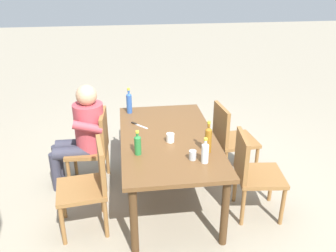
% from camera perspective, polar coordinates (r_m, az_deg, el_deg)
% --- Properties ---
extents(ground_plane, '(24.00, 24.00, 0.00)m').
position_cam_1_polar(ground_plane, '(3.96, 0.00, -11.15)').
color(ground_plane, gray).
extents(dining_table, '(1.71, 0.95, 0.72)m').
position_cam_1_polar(dining_table, '(3.63, 0.00, -2.90)').
color(dining_table, brown).
rests_on(dining_table, ground_plane).
extents(chair_far_right, '(0.47, 0.47, 0.87)m').
position_cam_1_polar(chair_far_right, '(4.02, -11.75, -2.96)').
color(chair_far_right, olive).
rests_on(chair_far_right, ground_plane).
extents(chair_near_left, '(0.49, 0.49, 0.87)m').
position_cam_1_polar(chair_near_left, '(3.56, 13.38, -7.00)').
color(chair_near_left, olive).
rests_on(chair_near_left, ground_plane).
extents(chair_far_left, '(0.49, 0.49, 0.87)m').
position_cam_1_polar(chair_far_left, '(3.37, -12.45, -8.86)').
color(chair_far_left, olive).
rests_on(chair_far_left, ground_plane).
extents(chair_near_right, '(0.48, 0.48, 0.87)m').
position_cam_1_polar(chair_near_right, '(4.18, 9.89, -1.68)').
color(chair_near_right, olive).
rests_on(chair_near_right, ground_plane).
extents(person_in_white_shirt, '(0.47, 0.61, 1.18)m').
position_cam_1_polar(person_in_white_shirt, '(3.97, -13.52, -0.86)').
color(person_in_white_shirt, '#B7424C').
rests_on(person_in_white_shirt, ground_plane).
extents(bottle_blue, '(0.06, 0.06, 0.30)m').
position_cam_1_polar(bottle_blue, '(4.15, -6.25, 3.80)').
color(bottle_blue, '#2D56A3').
rests_on(bottle_blue, dining_table).
extents(bottle_clear, '(0.06, 0.06, 0.24)m').
position_cam_1_polar(bottle_clear, '(3.11, 5.96, -4.18)').
color(bottle_clear, white).
rests_on(bottle_clear, dining_table).
extents(bottle_green, '(0.06, 0.06, 0.24)m').
position_cam_1_polar(bottle_green, '(3.24, -4.88, -2.93)').
color(bottle_green, '#287A38').
rests_on(bottle_green, dining_table).
extents(bottle_amber, '(0.06, 0.06, 0.31)m').
position_cam_1_polar(bottle_amber, '(3.27, 6.46, -2.06)').
color(bottle_amber, '#996019').
rests_on(bottle_amber, dining_table).
extents(cup_white, '(0.08, 0.08, 0.09)m').
position_cam_1_polar(cup_white, '(3.47, 0.37, -1.90)').
color(cup_white, white).
rests_on(cup_white, dining_table).
extents(cup_steel, '(0.07, 0.07, 0.09)m').
position_cam_1_polar(cup_steel, '(3.17, 3.96, -4.68)').
color(cup_steel, '#B2B7BC').
rests_on(cup_steel, dining_table).
extents(table_knife, '(0.19, 0.17, 0.01)m').
position_cam_1_polar(table_knife, '(3.85, -4.81, 0.16)').
color(table_knife, silver).
rests_on(table_knife, dining_table).
extents(backpack_by_far_side, '(0.30, 0.25, 0.46)m').
position_cam_1_polar(backpack_by_far_side, '(4.92, -5.48, -0.70)').
color(backpack_by_far_side, maroon).
rests_on(backpack_by_far_side, ground_plane).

